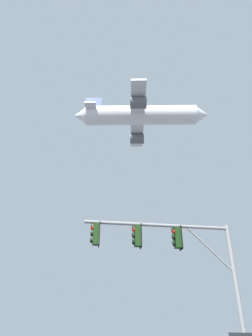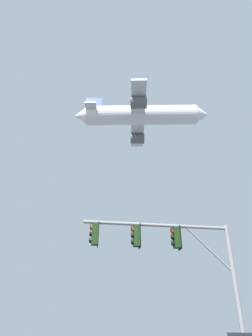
% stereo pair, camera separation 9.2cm
% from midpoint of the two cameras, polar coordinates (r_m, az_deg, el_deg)
% --- Properties ---
extents(signal_pole_near, '(6.56, 1.03, 5.91)m').
position_cam_midpoint_polar(signal_pole_near, '(13.52, 8.83, -15.45)').
color(signal_pole_near, gray).
rests_on(signal_pole_near, ground).
extents(airplane, '(25.12, 19.41, 6.86)m').
position_cam_midpoint_polar(airplane, '(56.93, 2.73, 9.86)').
color(airplane, white).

